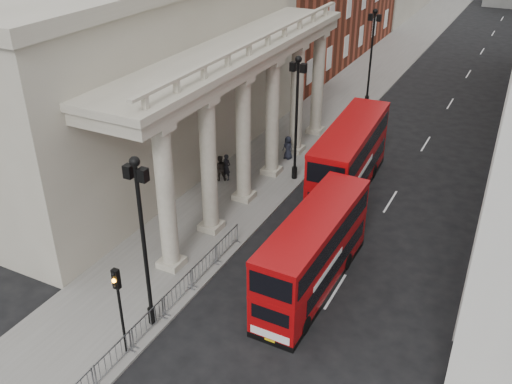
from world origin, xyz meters
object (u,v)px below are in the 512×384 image
lamp_post_mid (297,111)px  traffic_light (118,296)px  bus_far (349,157)px  pedestrian_a (226,167)px  pedestrian_c (288,148)px  pedestrian_b (220,168)px  lamp_post_north (371,51)px  lamp_post_south (143,234)px  bus_near (314,251)px

lamp_post_mid → traffic_light: bearing=-89.7°
bus_far → pedestrian_a: (-7.57, -2.52, -1.31)m
pedestrian_c → pedestrian_b: bearing=-97.7°
lamp_post_mid → traffic_light: lamp_post_mid is taller
lamp_post_mid → pedestrian_a: (-3.95, -2.27, -3.89)m
lamp_post_mid → lamp_post_north: size_ratio=1.00×
lamp_post_south → traffic_light: (0.10, -2.02, -1.80)m
pedestrian_a → pedestrian_c: (2.30, 4.84, -0.05)m
lamp_post_north → bus_far: 16.37m
pedestrian_b → lamp_post_mid: bearing=179.3°
lamp_post_north → pedestrian_b: 19.42m
lamp_post_mid → pedestrian_a: lamp_post_mid is taller
bus_near → pedestrian_b: bus_near is taller
pedestrian_c → bus_far: bearing=-4.1°
lamp_post_north → bus_near: size_ratio=0.88×
bus_far → pedestrian_c: bearing=153.0°
lamp_post_mid → pedestrian_c: lamp_post_mid is taller
lamp_post_south → pedestrian_b: size_ratio=4.69×
lamp_post_mid → bus_near: bearing=-62.0°
pedestrian_a → pedestrian_b: (-0.34, -0.26, -0.02)m
pedestrian_a → pedestrian_b: size_ratio=1.02×
lamp_post_north → lamp_post_south: bearing=-90.0°
traffic_light → pedestrian_a: 16.39m
lamp_post_south → traffic_light: 2.71m
bus_far → pedestrian_c: size_ratio=6.11×
bus_far → pedestrian_c: (-5.27, 2.32, -1.36)m
bus_near → pedestrian_c: size_ratio=5.48×
bus_near → lamp_post_south: bearing=-131.7°
bus_far → pedestrian_b: bearing=-163.9°
lamp_post_south → lamp_post_north: bearing=90.0°
lamp_post_south → pedestrian_c: size_ratio=4.84×
lamp_post_south → pedestrian_a: size_ratio=4.60×
lamp_post_north → pedestrian_c: 14.09m
traffic_light → pedestrian_b: traffic_light is taller
lamp_post_north → pedestrian_c: bearing=-97.0°
traffic_light → pedestrian_a: size_ratio=2.38×
lamp_post_mid → lamp_post_south: bearing=-90.0°
lamp_post_north → pedestrian_c: lamp_post_north is taller
lamp_post_mid → bus_near: lamp_post_mid is taller
pedestrian_c → traffic_light: bearing=-65.5°
bus_near → bus_far: bus_far is taller
traffic_light → bus_far: bearing=79.1°
pedestrian_c → bus_near: bearing=-41.3°
bus_far → lamp_post_north: bearing=99.8°
lamp_post_north → bus_far: (3.62, -15.76, -2.57)m
bus_far → pedestrian_a: bearing=-164.8°
lamp_post_mid → pedestrian_b: bearing=-149.4°
pedestrian_a → lamp_post_mid: bearing=36.4°
traffic_light → pedestrian_b: 16.23m
lamp_post_south → lamp_post_north: (0.00, 32.00, 0.00)m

